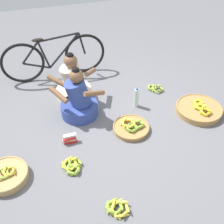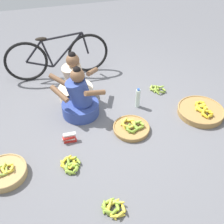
# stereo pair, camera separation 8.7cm
# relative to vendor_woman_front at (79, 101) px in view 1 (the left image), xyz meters

# --- Properties ---
(ground_plane) EXTENTS (10.00, 10.00, 0.00)m
(ground_plane) POSITION_rel_vendor_woman_front_xyz_m (0.32, -0.30, -0.24)
(ground_plane) COLOR slate
(vendor_woman_front) EXTENTS (0.72, 0.52, 0.76)m
(vendor_woman_front) POSITION_rel_vendor_woman_front_xyz_m (0.00, 0.00, 0.00)
(vendor_woman_front) COLOR #334793
(vendor_woman_front) RESTS_ON ground
(vendor_woman_behind) EXTENTS (0.75, 0.53, 0.77)m
(vendor_woman_behind) POSITION_rel_vendor_woman_front_xyz_m (0.01, 0.40, 0.00)
(vendor_woman_behind) COLOR beige
(vendor_woman_behind) RESTS_ON ground
(bicycle_leaning) EXTENTS (1.70, 0.08, 0.73)m
(bicycle_leaning) POSITION_rel_vendor_woman_front_xyz_m (-0.15, 1.11, 0.12)
(bicycle_leaning) COLOR black
(bicycle_leaning) RESTS_ON ground
(banana_basket_back_right) EXTENTS (0.49, 0.49, 0.16)m
(banana_basket_back_right) POSITION_rel_vendor_woman_front_xyz_m (-1.02, -0.83, -0.19)
(banana_basket_back_right) COLOR tan
(banana_basket_back_right) RESTS_ON ground
(banana_basket_back_center) EXTENTS (0.65, 0.65, 0.16)m
(banana_basket_back_center) POSITION_rel_vendor_woman_front_xyz_m (1.64, -0.48, -0.19)
(banana_basket_back_center) COLOR #A87F47
(banana_basket_back_center) RESTS_ON ground
(banana_basket_near_vendor) EXTENTS (0.49, 0.49, 0.14)m
(banana_basket_near_vendor) POSITION_rel_vendor_woman_front_xyz_m (0.58, -0.52, -0.20)
(banana_basket_near_vendor) COLOR #A87F47
(banana_basket_near_vendor) RESTS_ON ground
(loose_bananas_front_center) EXTENTS (0.26, 0.29, 0.09)m
(loose_bananas_front_center) POSITION_rel_vendor_woman_front_xyz_m (-0.30, -0.91, -0.21)
(loose_bananas_front_center) COLOR #8CAD38
(loose_bananas_front_center) RESTS_ON ground
(loose_bananas_front_left) EXTENTS (0.26, 0.26, 0.09)m
(loose_bananas_front_left) POSITION_rel_vendor_woman_front_xyz_m (1.27, 0.23, -0.21)
(loose_bananas_front_left) COLOR #9EB747
(loose_bananas_front_left) RESTS_ON ground
(loose_bananas_front_right) EXTENTS (0.27, 0.27, 0.10)m
(loose_bananas_front_right) POSITION_rel_vendor_woman_front_xyz_m (0.03, -1.57, -0.21)
(loose_bananas_front_right) COLOR #8CAD38
(loose_bananas_front_right) RESTS_ON ground
(water_bottle) EXTENTS (0.07, 0.07, 0.32)m
(water_bottle) POSITION_rel_vendor_woman_front_xyz_m (0.83, -0.07, -0.09)
(water_bottle) COLOR silver
(water_bottle) RESTS_ON ground
(packet_carton_stack) EXTENTS (0.18, 0.07, 0.12)m
(packet_carton_stack) POSITION_rel_vendor_woman_front_xyz_m (-0.24, -0.50, -0.18)
(packet_carton_stack) COLOR red
(packet_carton_stack) RESTS_ON ground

